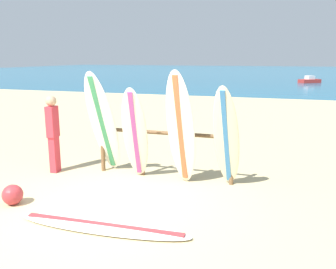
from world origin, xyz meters
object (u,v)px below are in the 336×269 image
surfboard_leaning_left (135,134)px  beachgoer_standing (53,131)px  surfboard_leaning_center_left (181,129)px  surfboard_leaning_center (226,138)px  surfboard_leaning_far_left (103,124)px  surfboard_rack (164,145)px  surfboard_lying_on_sand (103,226)px  small_boat_offshore (310,80)px  beach_ball (13,195)px

surfboard_leaning_left → beachgoer_standing: 1.94m
surfboard_leaning_center_left → surfboard_leaning_center: size_ratio=1.12×
surfboard_leaning_far_left → surfboard_leaning_center_left: 1.76m
surfboard_rack → surfboard_leaning_center_left: size_ratio=1.29×
surfboard_lying_on_sand → surfboard_leaning_left: bearing=99.6°
surfboard_rack → surfboard_leaning_left: size_ratio=1.51×
surfboard_rack → surfboard_lying_on_sand: bearing=-92.8°
small_boat_offshore → surfboard_leaning_left: bearing=-99.2°
surfboard_rack → small_boat_offshore: surfboard_rack is taller
surfboard_leaning_far_left → small_boat_offshore: (5.87, 31.19, -0.87)m
surfboard_leaning_far_left → surfboard_leaning_center_left: surfboard_leaning_center_left is taller
surfboard_leaning_far_left → surfboard_leaning_center: size_ratio=1.10×
surfboard_leaning_far_left → surfboard_rack: bearing=11.3°
surfboard_leaning_far_left → beachgoer_standing: 1.17m
surfboard_leaning_left → beach_ball: size_ratio=5.53×
surfboard_leaning_center → beachgoer_standing: (-3.77, -0.05, -0.09)m
surfboard_leaning_center_left → surfboard_lying_on_sand: bearing=-106.3°
surfboard_leaning_left → small_boat_offshore: size_ratio=0.88×
surfboard_rack → surfboard_leaning_far_left: size_ratio=1.31×
surfboard_leaning_left → small_boat_offshore: surfboard_leaning_left is taller
beachgoer_standing → beach_ball: bearing=-77.7°
surfboard_leaning_center_left → surfboard_lying_on_sand: (-0.61, -2.08, -1.11)m
surfboard_rack → beach_ball: bearing=-132.9°
surfboard_lying_on_sand → beach_ball: size_ratio=7.77×
surfboard_leaning_center → surfboard_lying_on_sand: surfboard_leaning_center is taller
surfboard_leaning_far_left → surfboard_leaning_left: bearing=-9.7°
surfboard_rack → beachgoer_standing: bearing=-170.4°
beachgoer_standing → small_boat_offshore: 32.12m
surfboard_leaning_center → surfboard_lying_on_sand: bearing=-124.9°
surfboard_leaning_center → beachgoer_standing: size_ratio=1.20×
surfboard_leaning_far_left → beachgoer_standing: bearing=-172.3°
surfboard_leaning_far_left → beach_ball: bearing=-111.5°
surfboard_rack → beachgoer_standing: size_ratio=1.74×
surfboard_leaning_far_left → beach_ball: 2.27m
surfboard_lying_on_sand → surfboard_leaning_center: bearing=55.1°
surfboard_leaning_center_left → small_boat_offshore: bearing=82.5°
surfboard_leaning_far_left → small_boat_offshore: bearing=79.3°
surfboard_lying_on_sand → beachgoer_standing: size_ratio=1.62×
surfboard_leaning_center_left → beach_ball: size_ratio=6.48×
surfboard_leaning_far_left → surfboard_leaning_center_left: size_ratio=0.98×
beach_ball → small_boat_offshore: bearing=78.7°
surfboard_leaning_center → surfboard_rack: bearing=165.3°
surfboard_rack → surfboard_leaning_center_left: (0.49, -0.40, 0.45)m
surfboard_leaning_far_left → surfboard_leaning_center_left: bearing=-4.9°
small_boat_offshore → surfboard_leaning_center_left: bearing=-97.5°
surfboard_leaning_left → beach_ball: bearing=-130.9°
surfboard_rack → beach_ball: surfboard_rack is taller
surfboard_rack → surfboard_leaning_center_left: surfboard_leaning_center_left is taller
surfboard_rack → surfboard_leaning_center: 1.44m
surfboard_lying_on_sand → small_boat_offshore: (4.72, 33.42, 0.22)m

